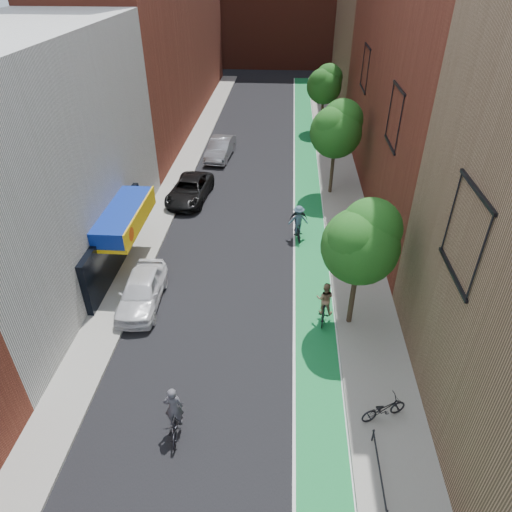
% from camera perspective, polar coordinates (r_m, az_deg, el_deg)
% --- Properties ---
extents(bike_lane, '(2.00, 68.00, 0.01)m').
position_cam_1_polar(bike_lane, '(35.87, 6.41, 9.26)').
color(bike_lane, '#157B34').
rests_on(bike_lane, ground).
extents(sidewalk_left, '(2.00, 68.00, 0.15)m').
position_cam_1_polar(sidewalk_left, '(36.76, -9.57, 9.74)').
color(sidewalk_left, gray).
rests_on(sidewalk_left, ground).
extents(sidewalk_right, '(3.00, 68.00, 0.15)m').
position_cam_1_polar(sidewalk_right, '(36.05, 10.44, 9.15)').
color(sidewalk_right, gray).
rests_on(sidewalk_right, ground).
extents(building_left_white, '(8.00, 20.00, 12.00)m').
position_cam_1_polar(building_left_white, '(26.09, -27.48, 10.23)').
color(building_left_white, silver).
rests_on(building_left_white, ground).
extents(building_right_mid_red, '(8.00, 28.00, 22.00)m').
position_cam_1_polar(building_right_mid_red, '(34.23, 22.66, 25.21)').
color(building_right_mid_red, maroon).
rests_on(building_right_mid_red, ground).
extents(building_right_far_tan, '(8.00, 20.00, 18.00)m').
position_cam_1_polar(building_right_far_tan, '(57.72, 15.35, 27.11)').
color(building_right_far_tan, '#8C6B4C').
rests_on(building_right_far_tan, ground).
extents(tree_near, '(3.40, 3.36, 6.42)m').
position_cam_1_polar(tree_near, '(19.80, 13.10, 1.89)').
color(tree_near, '#332619').
rests_on(tree_near, ground).
extents(tree_mid, '(3.55, 3.53, 6.74)m').
position_cam_1_polar(tree_mid, '(32.38, 10.07, 15.50)').
color(tree_mid, '#332619').
rests_on(tree_mid, ground).
extents(tree_far, '(3.30, 3.25, 6.21)m').
position_cam_1_polar(tree_far, '(45.93, 8.60, 20.57)').
color(tree_far, '#332619').
rests_on(tree_far, ground).
extents(parked_car_white, '(2.09, 4.81, 1.62)m').
position_cam_1_polar(parked_car_white, '(23.40, -14.10, -4.21)').
color(parked_car_white, white).
rests_on(parked_car_white, ground).
extents(parked_car_black, '(2.96, 5.59, 1.50)m').
position_cam_1_polar(parked_car_black, '(32.95, -8.28, 8.21)').
color(parked_car_black, black).
rests_on(parked_car_black, ground).
extents(parked_car_silver, '(2.21, 5.17, 1.66)m').
position_cam_1_polar(parked_car_silver, '(39.92, -4.48, 13.26)').
color(parked_car_silver, gray).
rests_on(parked_car_silver, ground).
extents(cyclist_lead, '(0.90, 1.95, 2.22)m').
position_cam_1_polar(cyclist_lead, '(17.82, -10.14, -19.32)').
color(cyclist_lead, black).
rests_on(cyclist_lead, ground).
extents(cyclist_lane_near, '(0.92, 1.87, 2.07)m').
position_cam_1_polar(cyclist_lane_near, '(22.01, 8.55, -6.05)').
color(cyclist_lane_near, black).
rests_on(cyclist_lane_near, ground).
extents(cyclist_lane_mid, '(1.10, 1.58, 2.15)m').
position_cam_1_polar(cyclist_lane_mid, '(28.14, 5.28, 3.97)').
color(cyclist_lane_mid, black).
rests_on(cyclist_lane_mid, ground).
extents(cyclist_lane_far, '(1.27, 1.90, 2.18)m').
position_cam_1_polar(cyclist_lane_far, '(27.96, 5.29, 3.97)').
color(cyclist_lane_far, black).
rests_on(cyclist_lane_far, ground).
extents(parked_bike_far, '(1.95, 1.30, 0.97)m').
position_cam_1_polar(parked_bike_far, '(18.59, 15.69, -17.90)').
color(parked_bike_far, black).
rests_on(parked_bike_far, sidewalk_right).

